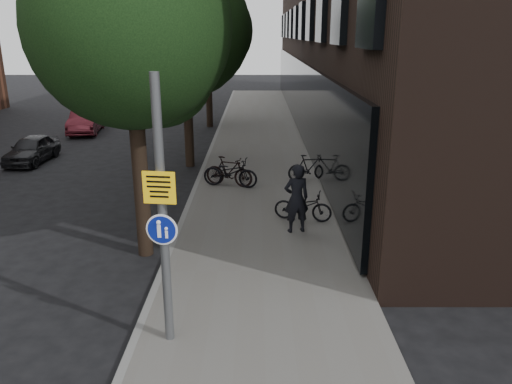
{
  "coord_description": "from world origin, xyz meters",
  "views": [
    {
      "loc": [
        0.11,
        -6.68,
        5.15
      ],
      "look_at": [
        0.1,
        3.21,
        2.0
      ],
      "focal_mm": 35.0,
      "sensor_mm": 36.0,
      "label": 1
    }
  ],
  "objects_px": {
    "parked_bike_facade_near": "(303,206)",
    "parked_car_near": "(32,149)",
    "pedestrian": "(296,198)",
    "signpost": "(163,215)"
  },
  "relations": [
    {
      "from": "parked_bike_facade_near",
      "to": "parked_car_near",
      "type": "height_order",
      "value": "parked_car_near"
    },
    {
      "from": "parked_bike_facade_near",
      "to": "pedestrian",
      "type": "bearing_deg",
      "value": 177.83
    },
    {
      "from": "pedestrian",
      "to": "parked_bike_facade_near",
      "type": "bearing_deg",
      "value": -120.65
    },
    {
      "from": "signpost",
      "to": "parked_car_near",
      "type": "relative_size",
      "value": 1.37
    },
    {
      "from": "pedestrian",
      "to": "parked_bike_facade_near",
      "type": "relative_size",
      "value": 1.14
    },
    {
      "from": "pedestrian",
      "to": "parked_car_near",
      "type": "xyz_separation_m",
      "value": [
        -10.41,
        7.94,
        -0.48
      ]
    },
    {
      "from": "parked_bike_facade_near",
      "to": "parked_car_near",
      "type": "bearing_deg",
      "value": 71.34
    },
    {
      "from": "signpost",
      "to": "pedestrian",
      "type": "xyz_separation_m",
      "value": [
        2.54,
        4.88,
        -1.35
      ]
    },
    {
      "from": "pedestrian",
      "to": "parked_car_near",
      "type": "bearing_deg",
      "value": -50.82
    },
    {
      "from": "signpost",
      "to": "parked_bike_facade_near",
      "type": "bearing_deg",
      "value": 71.2
    }
  ]
}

